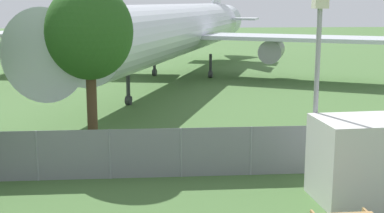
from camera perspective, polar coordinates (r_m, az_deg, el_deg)
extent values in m
cylinder|color=gray|center=(19.67, -16.21, -5.08)|extent=(0.07, 0.07, 1.82)
cylinder|color=gray|center=(19.32, -8.76, -5.05)|extent=(0.07, 0.07, 1.82)
cylinder|color=gray|center=(19.30, -1.18, -4.94)|extent=(0.07, 0.07, 1.82)
cylinder|color=gray|center=(19.61, 6.29, -4.74)|extent=(0.07, 0.07, 1.82)
cylinder|color=gray|center=(20.24, 13.41, -4.48)|extent=(0.07, 0.07, 1.82)
cube|color=slate|center=(19.61, 6.29, -4.74)|extent=(56.00, 0.01, 1.82)
cylinder|color=silver|center=(43.10, -1.67, 8.17)|extent=(14.71, 33.71, 4.07)
cone|color=silver|center=(25.23, -13.41, 5.74)|extent=(5.15, 5.15, 4.07)
cone|color=silver|center=(62.22, 3.23, 9.08)|extent=(5.09, 5.98, 3.66)
cube|color=silver|center=(43.31, 11.56, 7.16)|extent=(15.90, 11.15, 0.30)
cylinder|color=#939399|center=(43.91, 8.50, 5.92)|extent=(2.90, 4.05, 1.83)
cube|color=silver|center=(48.20, -12.41, 7.51)|extent=(16.00, 7.51, 0.30)
cylinder|color=#939399|center=(47.64, -9.66, 6.29)|extent=(2.90, 4.05, 1.83)
cube|color=silver|center=(58.51, 2.54, 9.35)|extent=(9.52, 5.93, 0.20)
cylinder|color=#2D2D33|center=(32.89, -6.82, 1.87)|extent=(0.24, 0.24, 1.97)
cylinder|color=#2D2D33|center=(33.01, -6.79, 0.66)|extent=(0.46, 0.63, 0.56)
cylinder|color=#2D2D33|center=(44.43, 1.99, 4.35)|extent=(0.24, 0.24, 1.97)
cylinder|color=#2D2D33|center=(44.52, 1.98, 3.45)|extent=(0.46, 0.63, 0.56)
cylinder|color=#2D2D33|center=(45.68, -4.03, 4.52)|extent=(0.24, 0.24, 1.97)
cylinder|color=#2D2D33|center=(45.77, -4.02, 3.64)|extent=(0.46, 0.63, 0.56)
cube|color=silver|center=(17.92, 18.49, -5.41)|extent=(3.60, 2.52, 2.65)
cylinder|color=#4C3823|center=(22.93, -10.60, -0.37)|extent=(0.43, 0.43, 3.50)
ellipsoid|color=#28561E|center=(22.51, -10.91, 7.85)|extent=(3.61, 3.61, 3.97)
cylinder|color=#99999E|center=(18.04, 13.07, 0.51)|extent=(0.16, 0.16, 6.03)
cube|color=beige|center=(17.74, 13.53, 10.71)|extent=(0.44, 0.44, 0.36)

